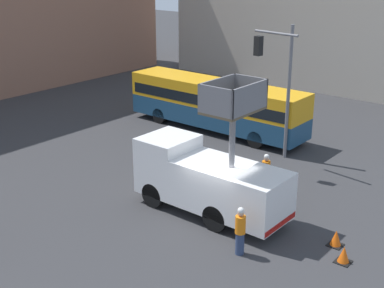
% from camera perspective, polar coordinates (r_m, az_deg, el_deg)
% --- Properties ---
extents(ground_plane, '(120.00, 120.00, 0.00)m').
position_cam_1_polar(ground_plane, '(21.70, 2.52, -8.47)').
color(ground_plane, '#333335').
extents(utility_truck, '(2.31, 6.60, 5.78)m').
position_cam_1_polar(utility_truck, '(21.83, 1.72, -3.63)').
color(utility_truck, white).
rests_on(utility_truck, ground_plane).
extents(city_bus, '(2.46, 11.64, 3.01)m').
position_cam_1_polar(city_bus, '(32.18, 2.53, 4.47)').
color(city_bus, navy).
rests_on(city_bus, ground_plane).
extents(traffic_light_pole, '(2.79, 2.53, 6.94)m').
position_cam_1_polar(traffic_light_pole, '(26.87, 9.30, 7.30)').
color(traffic_light_pole, slate).
rests_on(traffic_light_pole, ground_plane).
extents(road_worker_near_truck, '(0.38, 0.38, 1.85)m').
position_cam_1_polar(road_worker_near_truck, '(19.31, 5.16, -9.22)').
color(road_worker_near_truck, navy).
rests_on(road_worker_near_truck, ground_plane).
extents(road_worker_directing, '(0.38, 0.38, 1.84)m').
position_cam_1_polar(road_worker_directing, '(24.21, 7.87, -3.11)').
color(road_worker_directing, navy).
rests_on(road_worker_directing, ground_plane).
extents(traffic_cone_near_truck, '(0.54, 0.54, 0.62)m').
position_cam_1_polar(traffic_cone_near_truck, '(20.75, 15.09, -9.71)').
color(traffic_cone_near_truck, black).
rests_on(traffic_cone_near_truck, ground_plane).
extents(traffic_cone_mid_road, '(0.54, 0.54, 0.61)m').
position_cam_1_polar(traffic_cone_mid_road, '(19.80, 15.88, -11.32)').
color(traffic_cone_mid_road, black).
rests_on(traffic_cone_mid_road, ground_plane).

